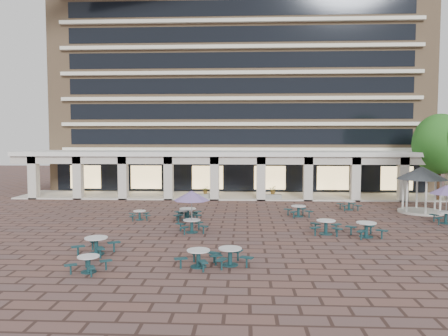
% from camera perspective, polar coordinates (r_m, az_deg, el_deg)
% --- Properties ---
extents(ground, '(120.00, 120.00, 0.00)m').
position_cam_1_polar(ground, '(27.71, 1.36, -7.89)').
color(ground, brown).
rests_on(ground, ground).
extents(apartment_building, '(40.00, 15.50, 25.20)m').
position_cam_1_polar(apartment_building, '(53.03, 2.07, 11.47)').
color(apartment_building, '#977755').
rests_on(apartment_building, ground).
extents(retail_arcade, '(42.00, 6.60, 4.40)m').
position_cam_1_polar(retail_arcade, '(42.00, 1.86, 0.30)').
color(retail_arcade, white).
rests_on(retail_arcade, ground).
extents(picnic_table_0, '(2.17, 2.17, 0.84)m').
position_cam_1_polar(picnic_table_0, '(22.55, -16.35, -9.52)').
color(picnic_table_0, '#143A3E').
rests_on(picnic_table_0, ground).
extents(picnic_table_1, '(1.84, 1.84, 0.70)m').
position_cam_1_polar(picnic_table_1, '(19.77, -17.28, -11.71)').
color(picnic_table_1, '#143A3E').
rests_on(picnic_table_1, ground).
extents(picnic_table_2, '(2.12, 2.12, 0.77)m').
position_cam_1_polar(picnic_table_2, '(19.65, -3.36, -11.49)').
color(picnic_table_2, '#143A3E').
rests_on(picnic_table_2, ground).
extents(picnic_table_3, '(2.18, 2.18, 0.85)m').
position_cam_1_polar(picnic_table_3, '(26.55, 18.08, -7.49)').
color(picnic_table_3, '#143A3E').
rests_on(picnic_table_3, ground).
extents(picnic_table_5, '(2.12, 2.12, 0.79)m').
position_cam_1_polar(picnic_table_5, '(19.88, 0.80, -11.28)').
color(picnic_table_5, '#143A3E').
rests_on(picnic_table_5, ground).
extents(picnic_table_6, '(2.18, 2.18, 2.52)m').
position_cam_1_polar(picnic_table_6, '(26.25, -4.24, -3.83)').
color(picnic_table_6, '#143A3E').
rests_on(picnic_table_6, ground).
extents(picnic_table_7, '(2.09, 2.09, 0.84)m').
position_cam_1_polar(picnic_table_7, '(26.69, 13.17, -7.36)').
color(picnic_table_7, '#143A3E').
rests_on(picnic_table_7, ground).
extents(picnic_table_8, '(2.08, 2.08, 0.86)m').
position_cam_1_polar(picnic_table_8, '(30.23, -4.75, -5.91)').
color(picnic_table_8, '#143A3E').
rests_on(picnic_table_8, ground).
extents(picnic_table_9, '(1.70, 1.70, 0.65)m').
position_cam_1_polar(picnic_table_9, '(30.97, -10.96, -5.97)').
color(picnic_table_9, '#143A3E').
rests_on(picnic_table_9, ground).
extents(picnic_table_10, '(2.06, 2.06, 0.79)m').
position_cam_1_polar(picnic_table_10, '(32.11, 9.70, -5.44)').
color(picnic_table_10, '#143A3E').
rests_on(picnic_table_10, ground).
extents(picnic_table_11, '(2.22, 2.22, 2.56)m').
position_cam_1_polar(picnic_table_11, '(32.41, 27.09, -2.70)').
color(picnic_table_11, '#143A3E').
rests_on(picnic_table_11, ground).
extents(picnic_table_12, '(1.60, 1.60, 0.66)m').
position_cam_1_polar(picnic_table_12, '(30.55, -5.05, -6.04)').
color(picnic_table_12, '#143A3E').
rests_on(picnic_table_12, ground).
extents(picnic_table_13, '(1.75, 1.75, 0.73)m').
position_cam_1_polar(picnic_table_13, '(35.93, 16.01, -4.60)').
color(picnic_table_13, '#143A3E').
rests_on(picnic_table_13, ground).
extents(gazebo, '(3.75, 3.75, 3.49)m').
position_cam_1_polar(gazebo, '(36.30, 24.42, -1.23)').
color(gazebo, beige).
rests_on(gazebo, ground).
extents(tree_east_c, '(4.71, 4.71, 7.84)m').
position_cam_1_polar(tree_east_c, '(43.60, 26.34, 2.82)').
color(tree_east_c, '#41271A').
rests_on(tree_east_c, ground).
extents(planter_left, '(1.50, 0.63, 1.21)m').
position_cam_1_polar(planter_left, '(40.51, -2.41, -3.44)').
color(planter_left, gray).
rests_on(planter_left, ground).
extents(planter_right, '(1.50, 0.84, 1.31)m').
position_cam_1_polar(planter_right, '(40.42, 6.45, -3.36)').
color(planter_right, gray).
rests_on(planter_right, ground).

